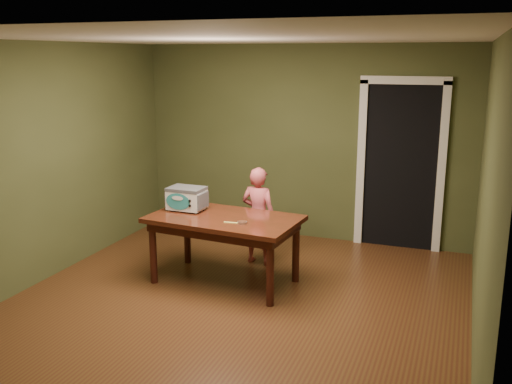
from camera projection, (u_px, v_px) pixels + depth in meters
floor at (232, 307)px, 5.68m from camera, size 5.00×5.00×0.00m
room_shell at (230, 137)px, 5.28m from camera, size 4.52×5.02×2.61m
doorway at (403, 163)px, 7.53m from camera, size 1.10×0.66×2.25m
dining_table at (224, 226)px, 6.17m from camera, size 1.67×1.03×0.75m
toy_oven at (187, 198)px, 6.39m from camera, size 0.43×0.30×0.26m
baking_pan at (242, 222)px, 5.91m from camera, size 0.10×0.10×0.02m
spatula at (232, 223)px, 5.92m from camera, size 0.18×0.04×0.01m
child at (258, 216)px, 6.78m from camera, size 0.46×0.32×1.18m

